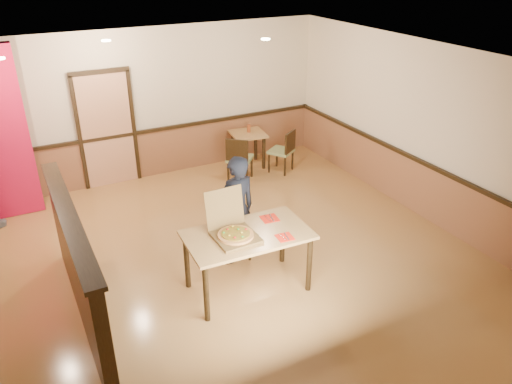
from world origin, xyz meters
The scene contains 23 objects.
floor centered at (0.00, 0.00, 0.00)m, with size 7.00×7.00×0.00m, color #A57640.
ceiling centered at (0.00, 0.00, 2.80)m, with size 7.00×7.00×0.00m, color black.
wall_back centered at (0.00, 3.50, 1.40)m, with size 7.00×7.00×0.00m, color beige.
wall_right centered at (3.50, 0.00, 1.40)m, with size 7.00×7.00×0.00m, color beige.
wainscot_back centered at (0.00, 3.47, 0.45)m, with size 7.00×0.04×0.90m, color brown.
chair_rail_back centered at (0.00, 3.45, 0.92)m, with size 7.00×0.06×0.06m, color black.
wainscot_right centered at (3.47, 0.00, 0.45)m, with size 0.04×7.00×0.90m, color brown.
chair_rail_right centered at (3.45, 0.00, 0.92)m, with size 0.06×7.00×0.06m, color black.
back_door centered at (-0.80, 3.46, 1.05)m, with size 0.90×0.06×2.10m, color tan.
booth_partition centered at (-2.00, -0.20, 0.74)m, with size 0.20×3.10×1.44m.
spot_b centered at (-0.80, 2.50, 2.78)m, with size 0.14×0.14×0.02m, color #FFF5B2.
spot_c centered at (1.40, 1.50, 2.78)m, with size 0.14×0.14×0.02m, color #FFF5B2.
main_table centered at (0.00, -0.63, 0.73)m, with size 1.60×0.96×0.84m.
diner_chair centered at (0.20, 0.20, 0.45)m, with size 0.47×0.47×0.82m.
side_chair_left centered at (1.35, 2.42, 0.49)m, with size 0.62×0.62×0.90m.
side_chair_right centered at (2.33, 2.42, 0.47)m, with size 0.59×0.59×0.86m.
side_table centered at (1.85, 3.02, 0.53)m, with size 0.75×0.75×0.70m.
diner centered at (0.18, 0.06, 0.80)m, with size 0.58×0.38×1.60m, color black.
pizza_box centered at (-0.18, -0.61, 0.91)m, with size 0.53×0.62×0.54m.
pizza centered at (-0.18, -0.67, 0.89)m, with size 0.44×0.44×0.03m, color #CC8F4A.
napkin_near centered at (0.37, -0.92, 0.84)m, with size 0.22×0.22×0.01m.
napkin_far centered at (0.43, -0.42, 0.84)m, with size 0.24×0.24×0.01m.
condiment centered at (1.88, 3.06, 0.79)m, with size 0.07×0.07×0.17m, color brown.
Camera 1 is at (-2.38, -5.42, 4.08)m, focal length 35.00 mm.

